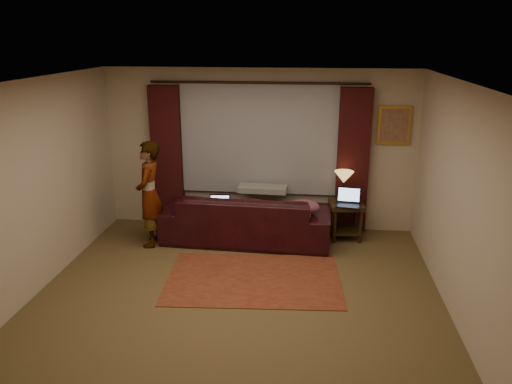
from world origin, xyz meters
TOP-DOWN VIEW (x-y plane):
  - floor at (0.00, 0.00)m, footprint 5.00×5.00m
  - ceiling at (0.00, 0.00)m, footprint 5.00×5.00m
  - wall_back at (0.00, 2.50)m, footprint 5.00×0.02m
  - wall_front at (0.00, -2.50)m, footprint 5.00×0.02m
  - wall_left at (-2.50, 0.00)m, footprint 0.02×5.00m
  - wall_right at (2.50, 0.00)m, footprint 0.02×5.00m
  - sheer_curtain at (0.00, 2.44)m, footprint 2.50×0.05m
  - drape_left at (-1.50, 2.39)m, footprint 0.50×0.14m
  - drape_right at (1.50, 2.39)m, footprint 0.50×0.14m
  - curtain_rod at (0.00, 2.39)m, footprint 0.04×0.04m
  - picture_frame at (2.10, 2.47)m, footprint 0.50×0.04m
  - sofa at (-0.12, 1.85)m, footprint 2.62×1.22m
  - throw_blanket at (0.10, 2.14)m, footprint 0.78×0.34m
  - clothing_pile at (0.76, 1.71)m, footprint 0.54×0.46m
  - laptop_sofa at (-0.51, 1.66)m, footprint 0.35×0.38m
  - area_rug at (0.14, 0.54)m, footprint 2.37×1.67m
  - end_table at (1.42, 2.09)m, footprint 0.56×0.56m
  - tiffany_lamp at (1.36, 2.16)m, footprint 0.33×0.33m
  - laptop_table at (1.43, 1.93)m, footprint 0.41×0.44m
  - person at (-1.54, 1.52)m, footprint 0.51×0.51m

SIDE VIEW (x-z plane):
  - floor at x=0.00m, z-range -0.01..0.00m
  - area_rug at x=0.14m, z-range 0.00..0.01m
  - end_table at x=1.42m, z-range 0.00..0.59m
  - sofa at x=-0.12m, z-range 0.00..1.04m
  - clothing_pile at x=0.76m, z-range 0.52..0.72m
  - laptop_sofa at x=-0.51m, z-range 0.52..0.75m
  - laptop_table at x=1.43m, z-range 0.59..0.86m
  - person at x=-1.54m, z-range 0.00..1.61m
  - tiffany_lamp at x=1.36m, z-range 0.59..1.08m
  - throw_blanket at x=0.10m, z-range 0.99..1.08m
  - drape_left at x=-1.50m, z-range 0.03..2.33m
  - drape_right at x=1.50m, z-range 0.03..2.33m
  - wall_back at x=0.00m, z-range 0.00..2.60m
  - wall_front at x=0.00m, z-range 0.00..2.60m
  - wall_left at x=-2.50m, z-range 0.00..2.60m
  - wall_right at x=2.50m, z-range 0.00..2.60m
  - sheer_curtain at x=0.00m, z-range 0.60..2.40m
  - picture_frame at x=2.10m, z-range 1.45..2.05m
  - curtain_rod at x=0.00m, z-range 0.68..4.08m
  - ceiling at x=0.00m, z-range 2.59..2.61m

